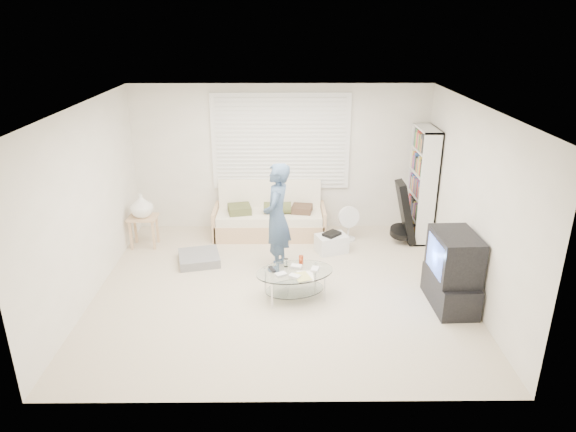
{
  "coord_description": "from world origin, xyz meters",
  "views": [
    {
      "loc": [
        0.05,
        -6.26,
        3.52
      ],
      "look_at": [
        0.11,
        0.3,
        0.95
      ],
      "focal_mm": 32.0,
      "sensor_mm": 36.0,
      "label": 1
    }
  ],
  "objects_px": {
    "futon_sofa": "(270,218)",
    "bookshelf": "(422,184)",
    "coffee_table": "(295,276)",
    "tv_unit": "(452,271)"
  },
  "relations": [
    {
      "from": "bookshelf",
      "to": "coffee_table",
      "type": "distance_m",
      "value": 2.98
    },
    {
      "from": "futon_sofa",
      "to": "tv_unit",
      "type": "relative_size",
      "value": 1.89
    },
    {
      "from": "futon_sofa",
      "to": "tv_unit",
      "type": "distance_m",
      "value": 3.33
    },
    {
      "from": "futon_sofa",
      "to": "bookshelf",
      "type": "bearing_deg",
      "value": -2.64
    },
    {
      "from": "tv_unit",
      "to": "bookshelf",
      "type": "bearing_deg",
      "value": 86.73
    },
    {
      "from": "tv_unit",
      "to": "coffee_table",
      "type": "bearing_deg",
      "value": 174.28
    },
    {
      "from": "coffee_table",
      "to": "bookshelf",
      "type": "bearing_deg",
      "value": 43.12
    },
    {
      "from": "bookshelf",
      "to": "tv_unit",
      "type": "bearing_deg",
      "value": -93.27
    },
    {
      "from": "futon_sofa",
      "to": "bookshelf",
      "type": "height_order",
      "value": "bookshelf"
    },
    {
      "from": "futon_sofa",
      "to": "coffee_table",
      "type": "xyz_separation_m",
      "value": [
        0.39,
        -2.11,
        0.01
      ]
    }
  ]
}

